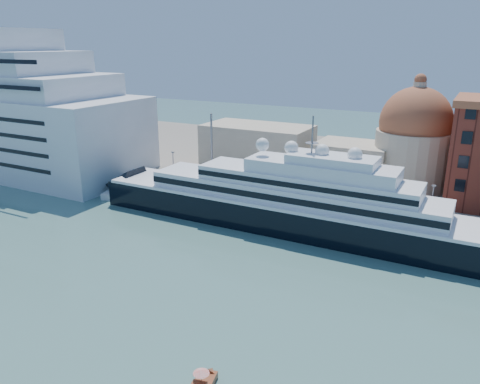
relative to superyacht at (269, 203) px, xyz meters
The scene contains 8 objects.
ground 23.47m from the superyacht, 89.21° to the right, with size 400.00×400.00×0.00m, color #3B6663.
quay 11.54m from the superyacht, 88.36° to the left, with size 180.00×10.00×2.50m, color gray.
land 52.14m from the superyacht, 89.65° to the left, with size 260.00×72.00×2.00m, color slate.
quay_fence 6.71m from the superyacht, 87.22° to the left, with size 180.00×0.10×1.20m, color slate.
superyacht is the anchor object (origin of this frame).
service_barge 36.75m from the superyacht, behind, with size 13.11×7.54×2.80m.
church 35.90m from the superyacht, 79.07° to the left, with size 66.00×18.00×25.50m.
lamp_posts 16.28m from the superyacht, 143.11° to the left, with size 120.80×2.40×18.00m.
Camera 1 is at (37.13, -60.27, 36.22)m, focal length 35.00 mm.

